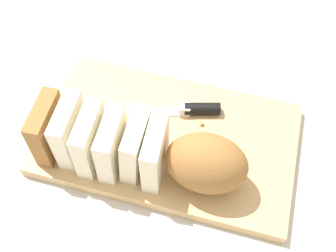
# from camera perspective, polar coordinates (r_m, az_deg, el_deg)

# --- Properties ---
(ground_plane) EXTENTS (3.00, 3.00, 0.00)m
(ground_plane) POSITION_cam_1_polar(r_m,az_deg,el_deg) (0.75, 0.00, -2.29)
(ground_plane) COLOR beige
(cutting_board) EXTENTS (0.45, 0.27, 0.02)m
(cutting_board) POSITION_cam_1_polar(r_m,az_deg,el_deg) (0.74, 0.00, -1.80)
(cutting_board) COLOR tan
(cutting_board) RESTS_ON ground_plane
(bread_loaf) EXTENTS (0.35, 0.11, 0.11)m
(bread_loaf) POSITION_cam_1_polar(r_m,az_deg,el_deg) (0.65, -2.84, -3.44)
(bread_loaf) COLOR #996633
(bread_loaf) RESTS_ON cutting_board
(bread_knife) EXTENTS (0.25, 0.09, 0.02)m
(bread_knife) POSITION_cam_1_polar(r_m,az_deg,el_deg) (0.75, 2.52, 2.32)
(bread_knife) COLOR silver
(bread_knife) RESTS_ON cutting_board
(crumb_near_knife) EXTENTS (0.01, 0.01, 0.01)m
(crumb_near_knife) POSITION_cam_1_polar(r_m,az_deg,el_deg) (0.74, 4.71, 0.30)
(crumb_near_knife) COLOR tan
(crumb_near_knife) RESTS_ON cutting_board
(crumb_near_loaf) EXTENTS (0.00, 0.00, 0.00)m
(crumb_near_loaf) POSITION_cam_1_polar(r_m,az_deg,el_deg) (0.70, -1.10, -4.51)
(crumb_near_loaf) COLOR tan
(crumb_near_loaf) RESTS_ON cutting_board
(crumb_stray_left) EXTENTS (0.01, 0.01, 0.01)m
(crumb_stray_left) POSITION_cam_1_polar(r_m,az_deg,el_deg) (0.70, -0.34, -4.72)
(crumb_stray_left) COLOR tan
(crumb_stray_left) RESTS_ON cutting_board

